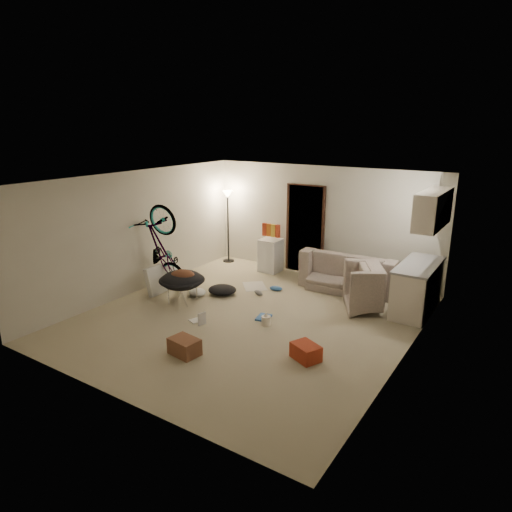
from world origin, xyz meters
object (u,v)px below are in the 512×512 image
Objects in this scene: drink_case_a at (184,347)px; drink_case_b at (306,352)px; mini_fridge at (270,255)px; bicycle at (163,268)px; kitchen_counter at (417,288)px; juicer at (266,320)px; armchair at (380,293)px; tv_box at (163,278)px; floor_lamp at (228,211)px; sofa at (350,275)px; saucer_chair at (182,284)px.

drink_case_b is (1.63, 0.87, -0.01)m from drink_case_a.
bicycle is at bearing -117.70° from mini_fridge.
mini_fridge is at bearing -30.34° from bicycle.
kitchen_counter is at bearing 63.39° from drink_case_a.
bicycle reaches higher than juicer.
mini_fridge is at bearing 153.14° from drink_case_b.
armchair is 4.40m from bicycle.
tv_box is 2.12× the size of drink_case_b.
kitchen_counter is 1.53× the size of armchair.
bicycle is (0.10, -2.44, -0.81)m from floor_lamp.
armchair is 2.51m from drink_case_b.
drink_case_a is at bearing 73.67° from sofa.
mini_fridge is 4.25m from drink_case_b.
saucer_chair reaches higher than sofa.
bicycle is at bearing 32.34° from sofa.
floor_lamp is 7.69× the size of juicer.
kitchen_counter reaches higher than juicer.
kitchen_counter is 6.37× the size of juicer.
kitchen_counter is 4.47m from saucer_chair.
mini_fridge is 0.88× the size of tv_box.
tv_box is at bearing -117.45° from mini_fridge.
drink_case_b is at bearing -107.79° from kitchen_counter.
juicer is at bearing -44.19° from floor_lamp.
bicycle reaches higher than drink_case_b.
tv_box is (0.10, -2.46, -1.01)m from floor_lamp.
drink_case_b is (-0.30, -2.48, -0.20)m from armchair.
saucer_chair is at bearing 88.43° from armchair.
juicer is at bearing 80.46° from drink_case_a.
bicycle is 4.21× the size of drink_case_a.
armchair is 3.81m from saucer_chair.
tv_box reaches higher than drink_case_a.
drink_case_a is 1.08× the size of drink_case_b.
floor_lamp reaches higher than drink_case_a.
drink_case_b is at bearing -31.91° from juicer.
floor_lamp is 0.95× the size of bicycle.
saucer_chair is at bearing -152.49° from kitchen_counter.
armchair is 0.51× the size of bicycle.
floor_lamp is 2.04× the size of tv_box.
drink_case_a is (-2.52, -3.65, -0.31)m from kitchen_counter.
sofa is at bearing 21.09° from armchair.
saucer_chair is 2.16m from drink_case_a.
kitchen_counter is 2.92m from juicer.
kitchen_counter is at bearing 27.51° from saucer_chair.
drink_case_a is 1.92× the size of juicer.
juicer is (-1.13, 0.70, -0.02)m from drink_case_b.
mini_fridge is 4.33m from drink_case_a.
drink_case_b is at bearing -107.57° from bicycle.
sofa is 2.59m from juicer.
armchair is at bearing -12.65° from floor_lamp.
armchair reaches higher than tv_box.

